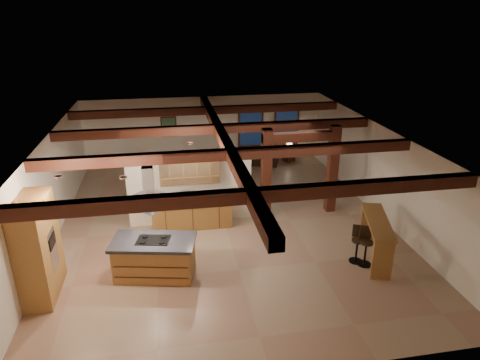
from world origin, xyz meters
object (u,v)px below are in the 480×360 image
Objects in this scene: sofa at (254,157)px; dining_table at (209,188)px; kitchen_island at (155,257)px; bar_counter at (376,233)px.

dining_table is at bearing 75.84° from sofa.
kitchen_island is 1.17× the size of dining_table.
dining_table is 6.22m from bar_counter.
bar_counter is at bearing -2.27° from kitchen_island.
kitchen_island is at bearing -89.27° from dining_table.
kitchen_island is 1.08× the size of sofa.
bar_counter is (1.59, -8.05, 0.47)m from sofa.
kitchen_island is 8.88m from sofa.
kitchen_island reaches higher than dining_table.
bar_counter is at bearing 122.71° from sofa.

